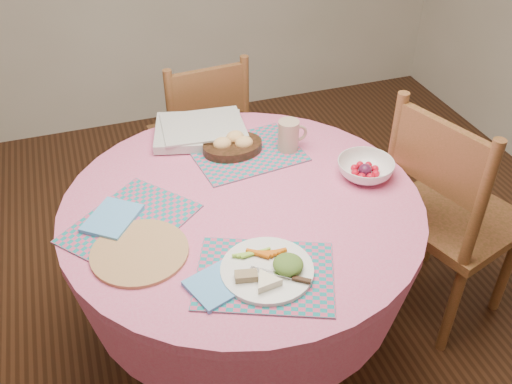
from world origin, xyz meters
TOP-DOWN VIEW (x-y plane):
  - ground at (0.00, 0.00)m, footprint 4.00×4.00m
  - dining_table at (0.00, 0.00)m, footprint 1.24×1.24m
  - chair_right at (0.82, -0.06)m, footprint 0.58×0.59m
  - chair_back at (0.07, 0.88)m, footprint 0.46×0.44m
  - placemat_front at (-0.04, -0.35)m, footprint 0.48×0.43m
  - placemat_left at (-0.38, 0.01)m, footprint 0.50×0.49m
  - placemat_back at (0.11, 0.28)m, footprint 0.43×0.35m
  - wicker_trivet at (-0.37, -0.14)m, footprint 0.30×0.30m
  - napkin_near at (-0.18, -0.35)m, footprint 0.22×0.19m
  - napkin_far at (-0.43, 0.04)m, footprint 0.22×0.23m
  - dinner_plate at (-0.03, -0.35)m, footprint 0.27×0.27m
  - bread_bowl at (0.06, 0.31)m, footprint 0.23×0.23m
  - latte_mug at (0.27, 0.25)m, footprint 0.12×0.08m
  - fruit_bowl at (0.47, 0.00)m, footprint 0.24×0.24m
  - newspaper_stack at (-0.03, 0.46)m, footprint 0.40×0.35m

SIDE VIEW (x-z plane):
  - ground at x=0.00m, z-range 0.00..0.00m
  - chair_back at x=0.07m, z-range 0.02..0.94m
  - chair_right at x=0.82m, z-range 0.02..1.04m
  - dining_table at x=0.00m, z-range 0.18..0.93m
  - placemat_front at x=-0.04m, z-range 0.75..0.76m
  - placemat_left at x=-0.38m, z-range 0.75..0.76m
  - placemat_back at x=0.11m, z-range 0.75..0.76m
  - wicker_trivet at x=-0.37m, z-range 0.75..0.76m
  - napkin_near at x=-0.18m, z-range 0.75..0.76m
  - napkin_far at x=-0.43m, z-range 0.76..0.77m
  - dinner_plate at x=-0.03m, z-range 0.75..0.80m
  - newspaper_stack at x=-0.03m, z-range 0.76..0.80m
  - fruit_bowl at x=0.47m, z-range 0.75..0.81m
  - bread_bowl at x=0.06m, z-range 0.74..0.82m
  - latte_mug at x=0.27m, z-range 0.76..0.88m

